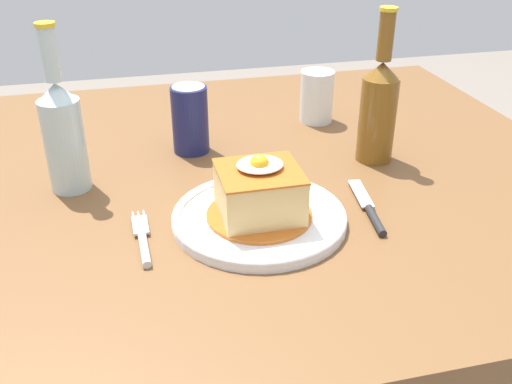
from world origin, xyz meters
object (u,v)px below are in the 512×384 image
object	(u,v)px
fork	(143,241)
beer_bottle_clear	(63,131)
knife	(371,212)
main_plate	(259,217)
soda_can	(190,119)
beer_bottle_amber	(379,106)
drinking_glass	(316,100)

from	to	relation	value
fork	beer_bottle_clear	xyz separation A→B (m)	(-0.10, 0.20, 0.09)
fork	knife	bearing A→B (deg)	-0.10
main_plate	beer_bottle_clear	xyz separation A→B (m)	(-0.27, 0.18, 0.09)
main_plate	knife	size ratio (longest dim) A/B	1.55
soda_can	knife	bearing A→B (deg)	-52.51
fork	knife	world-z (taller)	same
main_plate	beer_bottle_clear	distance (m)	0.34
soda_can	beer_bottle_amber	world-z (taller)	beer_bottle_amber
knife	drinking_glass	distance (m)	0.39
beer_bottle_amber	drinking_glass	world-z (taller)	beer_bottle_amber
main_plate	knife	bearing A→B (deg)	-7.24
soda_can	drinking_glass	size ratio (longest dim) A/B	1.18
fork	beer_bottle_amber	world-z (taller)	beer_bottle_amber
main_plate	knife	world-z (taller)	main_plate
knife	soda_can	world-z (taller)	soda_can
main_plate	fork	bearing A→B (deg)	-173.07
beer_bottle_clear	knife	bearing A→B (deg)	-24.15
soda_can	beer_bottle_clear	bearing A→B (deg)	-154.41
beer_bottle_clear	drinking_glass	world-z (taller)	beer_bottle_clear
main_plate	drinking_glass	xyz separation A→B (m)	(0.21, 0.37, 0.04)
knife	drinking_glass	size ratio (longest dim) A/B	1.58
fork	beer_bottle_amber	size ratio (longest dim) A/B	0.53
beer_bottle_clear	drinking_glass	distance (m)	0.52
soda_can	drinking_glass	xyz separation A→B (m)	(0.27, 0.09, -0.02)
beer_bottle_clear	drinking_glass	bearing A→B (deg)	21.53
knife	beer_bottle_clear	xyz separation A→B (m)	(-0.44, 0.20, 0.09)
main_plate	fork	size ratio (longest dim) A/B	1.81
knife	beer_bottle_amber	world-z (taller)	beer_bottle_amber
fork	beer_bottle_amber	distance (m)	0.47
fork	drinking_glass	size ratio (longest dim) A/B	1.35
main_plate	drinking_glass	distance (m)	0.42
fork	drinking_glass	xyz separation A→B (m)	(0.38, 0.39, 0.04)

